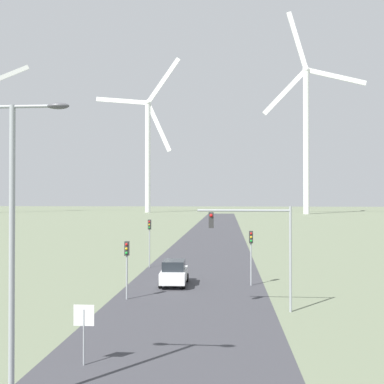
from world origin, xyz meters
name	(u,v)px	position (x,y,z in m)	size (l,w,h in m)	color
road_surface	(208,249)	(0.00, 48.00, 0.00)	(10.00, 240.00, 0.01)	#38383D
streetlamp	(12,213)	(-4.32, 5.88, 5.95)	(3.61, 0.32, 9.35)	#93999E
stop_sign_near	(84,323)	(-3.18, 9.37, 1.62)	(0.81, 0.07, 2.32)	#93999E
traffic_light_post_near_left	(127,257)	(-4.01, 20.42, 2.68)	(0.28, 0.34, 3.65)	#93999E
traffic_light_post_near_right	(251,245)	(4.05, 25.50, 2.91)	(0.28, 0.34, 3.98)	#93999E
traffic_light_post_mid_left	(149,233)	(-4.80, 33.21, 3.20)	(0.28, 0.33, 4.38)	#93999E
traffic_light_mast_overhead	(257,235)	(3.98, 18.09, 4.30)	(5.32, 0.35, 5.94)	#93999E
car_approaching	(174,273)	(-1.57, 25.19, 0.91)	(1.93, 4.16, 1.83)	white
wind_turbine_left	(148,144)	(-31.06, 179.52, 29.05)	(36.41, 2.60, 65.15)	white
wind_turbine_center	(306,125)	(32.33, 165.62, 33.73)	(39.28, 2.60, 77.41)	white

